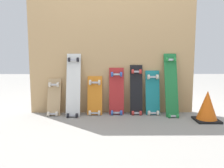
# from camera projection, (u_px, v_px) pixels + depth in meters

# --- Properties ---
(ground_plane) EXTENTS (12.00, 12.00, 0.00)m
(ground_plane) POSITION_uv_depth(u_px,v_px,m) (112.00, 113.00, 3.26)
(ground_plane) COLOR gray
(plywood_wall_panel) EXTENTS (2.23, 0.04, 1.80)m
(plywood_wall_panel) POSITION_uv_depth(u_px,v_px,m) (112.00, 47.00, 3.21)
(plywood_wall_panel) COLOR tan
(plywood_wall_panel) RESTS_ON ground
(skateboard_natural) EXTENTS (0.17, 0.23, 0.55)m
(skateboard_natural) POSITION_uv_depth(u_px,v_px,m) (54.00, 99.00, 3.17)
(skateboard_natural) COLOR tan
(skateboard_natural) RESTS_ON ground
(skateboard_white) EXTENTS (0.18, 0.29, 0.88)m
(skateboard_white) POSITION_uv_depth(u_px,v_px,m) (73.00, 87.00, 3.12)
(skateboard_white) COLOR silver
(skateboard_white) RESTS_ON ground
(skateboard_orange) EXTENTS (0.20, 0.20, 0.57)m
(skateboard_orange) POSITION_uv_depth(u_px,v_px,m) (95.00, 98.00, 3.19)
(skateboard_orange) COLOR orange
(skateboard_orange) RESTS_ON ground
(skateboard_red) EXTENTS (0.20, 0.18, 0.69)m
(skateboard_red) POSITION_uv_depth(u_px,v_px,m) (117.00, 93.00, 3.20)
(skateboard_red) COLOR #B22626
(skateboard_red) RESTS_ON ground
(skateboard_black) EXTENTS (0.17, 0.19, 0.73)m
(skateboard_black) POSITION_uv_depth(u_px,v_px,m) (136.00, 92.00, 3.19)
(skateboard_black) COLOR black
(skateboard_black) RESTS_ON ground
(skateboard_teal) EXTENTS (0.19, 0.20, 0.65)m
(skateboard_teal) POSITION_uv_depth(u_px,v_px,m) (153.00, 95.00, 3.19)
(skateboard_teal) COLOR #197A7F
(skateboard_teal) RESTS_ON ground
(skateboard_green) EXTENTS (0.17, 0.31, 0.89)m
(skateboard_green) POSITION_uv_depth(u_px,v_px,m) (171.00, 88.00, 3.12)
(skateboard_green) COLOR #1E7238
(skateboard_green) RESTS_ON ground
(traffic_cone) EXTENTS (0.28, 0.28, 0.37)m
(traffic_cone) POSITION_uv_depth(u_px,v_px,m) (207.00, 106.00, 2.87)
(traffic_cone) COLOR black
(traffic_cone) RESTS_ON ground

